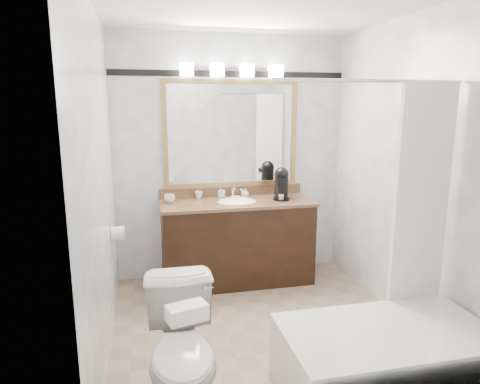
% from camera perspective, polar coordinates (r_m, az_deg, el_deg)
% --- Properties ---
extents(room, '(2.42, 2.62, 2.52)m').
position_cam_1_polar(room, '(3.23, 3.41, 1.71)').
color(room, gray).
rests_on(room, ground).
extents(vanity, '(1.53, 0.58, 0.97)m').
position_cam_1_polar(vanity, '(4.39, -0.41, -6.43)').
color(vanity, black).
rests_on(vanity, ground).
extents(mirror, '(1.40, 0.04, 1.10)m').
position_cam_1_polar(mirror, '(4.44, -1.17, 7.72)').
color(mirror, '#A07D48').
rests_on(mirror, room).
extents(vanity_light_bar, '(1.02, 0.14, 0.12)m').
position_cam_1_polar(vanity_light_bar, '(4.39, -1.06, 15.95)').
color(vanity_light_bar, silver).
rests_on(vanity_light_bar, room).
extents(accent_stripe, '(2.40, 0.01, 0.06)m').
position_cam_1_polar(accent_stripe, '(4.45, -1.23, 15.46)').
color(accent_stripe, black).
rests_on(accent_stripe, room).
extents(bathtub, '(1.30, 0.75, 1.96)m').
position_cam_1_polar(bathtub, '(3.01, 19.11, -19.51)').
color(bathtub, white).
rests_on(bathtub, ground).
extents(tp_roll, '(0.11, 0.12, 0.12)m').
position_cam_1_polar(tp_roll, '(3.89, -15.96, -5.31)').
color(tp_roll, white).
rests_on(tp_roll, room).
extents(toilet, '(0.45, 0.76, 0.77)m').
position_cam_1_polar(toilet, '(2.69, -7.60, -20.49)').
color(toilet, white).
rests_on(toilet, ground).
extents(tissue_box, '(0.22, 0.16, 0.08)m').
position_cam_1_polar(tissue_box, '(2.19, -7.09, -15.64)').
color(tissue_box, white).
rests_on(tissue_box, toilet).
extents(coffee_maker, '(0.18, 0.21, 0.33)m').
position_cam_1_polar(coffee_maker, '(4.37, 5.55, 1.24)').
color(coffee_maker, black).
rests_on(coffee_maker, vanity).
extents(cup_left, '(0.12, 0.12, 0.08)m').
position_cam_1_polar(cup_left, '(4.27, -9.37, -0.86)').
color(cup_left, white).
rests_on(cup_left, vanity).
extents(cup_right, '(0.10, 0.10, 0.07)m').
position_cam_1_polar(cup_right, '(4.41, -5.51, -0.41)').
color(cup_right, white).
rests_on(cup_right, vanity).
extents(soap_bottle_a, '(0.06, 0.06, 0.11)m').
position_cam_1_polar(soap_bottle_a, '(4.45, -2.62, -0.04)').
color(soap_bottle_a, white).
rests_on(soap_bottle_a, vanity).
extents(soap_bottle_b, '(0.08, 0.08, 0.09)m').
position_cam_1_polar(soap_bottle_b, '(4.47, 0.74, -0.11)').
color(soap_bottle_b, white).
rests_on(soap_bottle_b, vanity).
extents(soap_bar, '(0.09, 0.06, 0.03)m').
position_cam_1_polar(soap_bar, '(4.39, -0.60, -0.73)').
color(soap_bar, beige).
rests_on(soap_bar, vanity).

